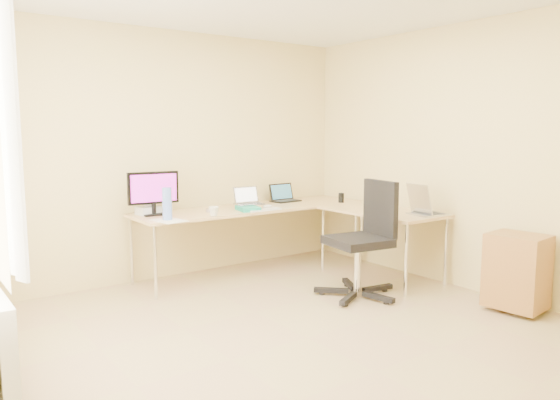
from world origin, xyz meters
TOP-DOWN VIEW (x-y plane):
  - floor at (0.00, 0.00)m, footprint 4.50×4.50m
  - wall_back at (0.00, 2.25)m, footprint 4.50×0.00m
  - wall_right at (2.10, 0.00)m, footprint 0.00×4.50m
  - desk_main at (0.72, 1.85)m, footprint 2.65×0.70m
  - desk_return at (1.70, 0.85)m, footprint 0.70×1.30m
  - monitor at (-0.38, 1.95)m, footprint 0.52×0.20m
  - book_stack at (0.54, 1.66)m, footprint 0.25×0.31m
  - laptop_center at (0.63, 1.77)m, footprint 0.30×0.24m
  - laptop_black at (1.29, 2.01)m, footprint 0.35×0.26m
  - keyboard at (0.68, 1.55)m, footprint 0.38×0.11m
  - mouse at (0.80, 1.67)m, footprint 0.13×0.09m
  - mug at (0.08, 1.55)m, footprint 0.12×0.12m
  - cd_stack at (0.20, 1.81)m, footprint 0.16×0.16m
  - water_bottle at (-0.40, 1.58)m, footprint 0.11×0.11m
  - papers at (-0.40, 1.55)m, footprint 0.27×0.36m
  - white_box at (-0.40, 2.03)m, footprint 0.24×0.19m
  - desk_fan at (-0.40, 2.05)m, footprint 0.21×0.21m
  - black_cup at (1.76, 1.55)m, footprint 0.07×0.07m
  - laptop_return at (1.84, 0.36)m, footprint 0.42×0.35m
  - office_chair at (1.04, 0.53)m, footprint 0.76×0.76m
  - cabinet at (1.85, -0.59)m, footprint 0.42×0.50m

SIDE VIEW (x-z plane):
  - floor at x=0.00m, z-range 0.00..0.00m
  - cabinet at x=1.85m, z-range 0.04..0.68m
  - desk_main at x=0.72m, z-range 0.00..0.73m
  - desk_return at x=1.70m, z-range 0.00..0.73m
  - office_chair at x=1.04m, z-range -0.05..1.05m
  - papers at x=-0.40m, z-range 0.73..0.74m
  - keyboard at x=0.68m, z-range 0.73..0.75m
  - cd_stack at x=0.20m, z-range 0.73..0.76m
  - mouse at x=0.80m, z-range 0.73..0.77m
  - book_stack at x=0.54m, z-range 0.73..0.77m
  - white_box at x=-0.40m, z-range 0.73..0.81m
  - mug at x=0.08m, z-range 0.73..0.82m
  - black_cup at x=1.76m, z-range 0.73..0.84m
  - laptop_black at x=1.29m, z-range 0.73..0.94m
  - laptop_return at x=1.84m, z-range 0.73..0.98m
  - desk_fan at x=-0.40m, z-range 0.73..0.99m
  - laptop_center at x=0.63m, z-range 0.77..0.96m
  - water_bottle at x=-0.40m, z-range 0.73..1.04m
  - monitor at x=-0.38m, z-range 0.73..1.17m
  - wall_back at x=0.00m, z-range -0.95..3.55m
  - wall_right at x=2.10m, z-range -0.95..3.55m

